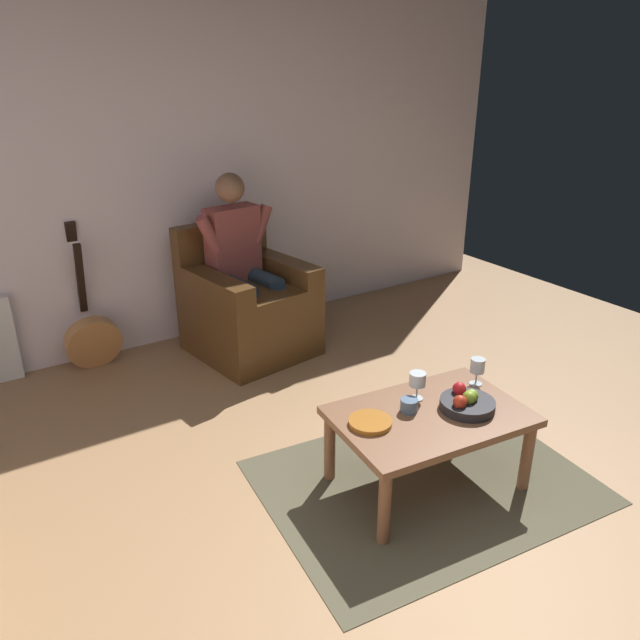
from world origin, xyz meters
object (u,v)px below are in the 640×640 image
fruit_bowl (467,402)px  wine_glass_near (417,381)px  decorative_dish (370,422)px  person_seated (242,258)px  guitar (93,337)px  candle_jar (409,405)px  armchair (247,308)px  coffee_table (429,423)px  wine_glass_far (477,367)px

fruit_bowl → wine_glass_near: bearing=-55.6°
decorative_dish → person_seated: bearing=-98.0°
guitar → fruit_bowl: bearing=118.4°
candle_jar → decorative_dish: bearing=-2.1°
armchair → coffee_table: 1.96m
guitar → wine_glass_near: (-1.14, 2.16, 0.30)m
wine_glass_near → wine_glass_far: bearing=171.5°
armchair → wine_glass_far: bearing=95.2°
wine_glass_far → candle_jar: 0.49m
armchair → candle_jar: (0.04, 1.89, 0.11)m
armchair → wine_glass_near: 1.82m
coffee_table → wine_glass_near: 0.22m
armchair → candle_jar: 1.89m
candle_jar → wine_glass_far: bearing=-178.1°
armchair → wine_glass_near: size_ratio=6.27×
wine_glass_near → fruit_bowl: (-0.15, 0.21, -0.07)m
armchair → guitar: guitar is taller
guitar → fruit_bowl: size_ratio=3.77×
wine_glass_far → armchair: bearing=-76.4°
person_seated → fruit_bowl: 2.09m
person_seated → fruit_bowl: person_seated is taller
wine_glass_near → guitar: bearing=-62.3°
person_seated → guitar: 1.21m
coffee_table → guitar: guitar is taller
coffee_table → fruit_bowl: fruit_bowl is taller
coffee_table → fruit_bowl: (-0.18, 0.07, 0.10)m
guitar → decorative_dish: guitar is taller
armchair → guitar: (1.06, -0.35, -0.11)m
armchair → coffee_table: armchair is taller
armchair → person_seated: size_ratio=0.72×
armchair → decorative_dish: armchair is taller
coffee_table → guitar: size_ratio=0.97×
person_seated → fruit_bowl: size_ratio=4.78×
armchair → fruit_bowl: 2.04m
coffee_table → candle_jar: bearing=-41.3°
guitar → wine_glass_near: guitar is taller
armchair → candle_jar: bearing=80.4°
fruit_bowl → wine_glass_far: bearing=-145.8°
person_seated → wine_glass_near: 1.86m
guitar → wine_glass_near: 2.46m
armchair → guitar: bearing=-26.5°
armchair → person_seated: person_seated is taller
armchair → person_seated: 0.38m
guitar → wine_glass_far: 2.70m
guitar → candle_jar: guitar is taller
fruit_bowl → candle_jar: bearing=-28.5°
wine_glass_far → candle_jar: size_ratio=1.73×
wine_glass_near → wine_glass_far: (-0.38, 0.06, -0.00)m
person_seated → wine_glass_far: (-0.46, 1.91, -0.19)m
coffee_table → guitar: (1.10, -2.30, -0.13)m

